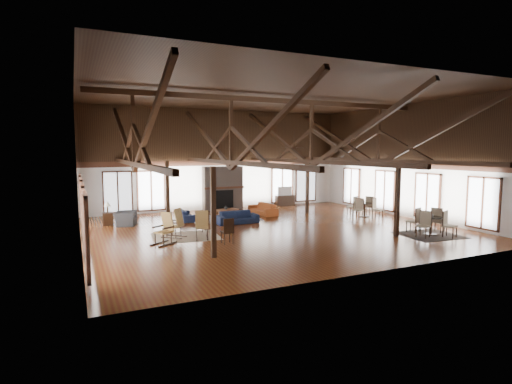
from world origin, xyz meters
name	(u,v)px	position (x,y,z in m)	size (l,w,h in m)	color
floor	(273,229)	(0.00, 0.00, 0.00)	(16.00, 16.00, 0.00)	#5A3112
ceiling	(273,95)	(0.00, 0.00, 6.00)	(16.00, 14.00, 0.02)	black
wall_back	(221,160)	(0.00, 7.00, 3.00)	(16.00, 0.02, 6.00)	white
wall_front	(383,170)	(0.00, -7.00, 3.00)	(16.00, 0.02, 6.00)	white
wall_left	(78,166)	(-8.00, 0.00, 3.00)	(0.02, 14.00, 6.00)	white
wall_right	(407,161)	(8.00, 0.00, 3.00)	(0.02, 14.00, 6.00)	white
roof_truss	(273,140)	(0.00, 0.00, 4.03)	(15.60, 14.07, 3.14)	black
post_grid	(273,196)	(0.00, 0.00, 1.52)	(8.16, 7.16, 3.05)	black
fireplace	(223,188)	(0.00, 6.67, 1.29)	(2.50, 0.69, 2.60)	#6C5D52
ceiling_fan	(294,146)	(0.50, -1.00, 3.73)	(1.60, 1.60, 0.75)	black
sofa_navy_front	(237,217)	(-0.94, 1.98, 0.30)	(2.05, 0.80, 0.60)	#151E3A
sofa_navy_left	(187,215)	(-2.95, 3.96, 0.26)	(0.71, 1.81, 0.53)	#121933
sofa_orange	(263,209)	(1.42, 4.02, 0.30)	(0.81, 2.07, 0.60)	#9D471E
coffee_table	(227,210)	(-0.85, 3.73, 0.40)	(1.31, 0.87, 0.46)	brown
vase	(226,207)	(-0.90, 3.71, 0.56)	(0.20, 0.20, 0.21)	#B2B2B2
armchair	(125,219)	(-6.00, 3.68, 0.33)	(0.90, 1.03, 0.67)	#2A2B2D
side_table_lamp	(108,216)	(-6.75, 4.15, 0.44)	(0.46, 0.46, 1.17)	black
rocking_chair_a	(176,224)	(-4.42, 0.02, 0.57)	(1.04, 1.00, 1.22)	#A27A3D
rocking_chair_b	(202,225)	(-3.53, -0.63, 0.55)	(0.71, 1.01, 1.17)	#A27A3D
rocking_chair_c	(165,229)	(-5.05, -0.85, 0.57)	(1.07, 0.94, 1.22)	#A27A3D
side_chair_a	(206,220)	(-2.98, 0.53, 0.53)	(0.55, 0.55, 0.92)	black
side_chair_b	(228,229)	(-2.89, -1.90, 0.58)	(0.43, 0.43, 1.00)	black
cafe_table_near	(431,222)	(5.55, -3.88, 0.54)	(2.09, 2.09, 1.07)	black
cafe_table_far	(365,207)	(6.05, 0.97, 0.52)	(2.01, 2.01, 1.04)	black
cup_near	(432,215)	(5.59, -3.89, 0.82)	(0.13, 0.13, 0.10)	#B2B2B2
cup_far	(364,202)	(6.06, 1.07, 0.80)	(0.12, 0.12, 0.10)	#B2B2B2
tv_console	(284,200)	(4.30, 6.75, 0.32)	(1.29, 0.48, 0.65)	black
television	(284,191)	(4.25, 6.75, 0.93)	(1.00, 0.13, 0.58)	#B2B2B2
rug_tan	(186,236)	(-4.02, 0.08, 0.01)	(2.70, 2.12, 0.01)	tan
rug_navy	(228,218)	(-0.83, 3.61, 0.01)	(3.17, 2.38, 0.01)	#192246
rug_dark	(429,235)	(5.43, -3.93, 0.01)	(2.32, 2.11, 0.01)	black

